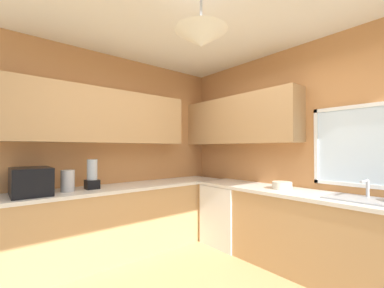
{
  "coord_description": "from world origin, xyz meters",
  "views": [
    {
      "loc": [
        1.5,
        -1.34,
        1.37
      ],
      "look_at": [
        -0.77,
        0.54,
        1.43
      ],
      "focal_mm": 23.07,
      "sensor_mm": 36.0,
      "label": 1
    }
  ],
  "objects_px": {
    "sink_assembly": "(363,199)",
    "blender_appliance": "(92,176)",
    "microwave": "(31,181)",
    "dishwasher": "(229,214)",
    "bowl": "(282,185)",
    "kettle": "(68,181)"
  },
  "relations": [
    {
      "from": "sink_assembly",
      "to": "bowl",
      "type": "xyz_separation_m",
      "value": [
        -0.83,
        -0.01,
        0.03
      ]
    },
    {
      "from": "kettle",
      "to": "bowl",
      "type": "xyz_separation_m",
      "value": [
        1.47,
        2.04,
        -0.08
      ]
    },
    {
      "from": "microwave",
      "to": "kettle",
      "type": "xyz_separation_m",
      "value": [
        0.02,
        0.35,
        -0.02
      ]
    },
    {
      "from": "microwave",
      "to": "blender_appliance",
      "type": "height_order",
      "value": "blender_appliance"
    },
    {
      "from": "kettle",
      "to": "microwave",
      "type": "bearing_deg",
      "value": -93.24
    },
    {
      "from": "sink_assembly",
      "to": "blender_appliance",
      "type": "distance_m",
      "value": 2.92
    },
    {
      "from": "microwave",
      "to": "sink_assembly",
      "type": "xyz_separation_m",
      "value": [
        2.32,
        2.4,
        -0.13
      ]
    },
    {
      "from": "microwave",
      "to": "sink_assembly",
      "type": "height_order",
      "value": "microwave"
    },
    {
      "from": "dishwasher",
      "to": "microwave",
      "type": "relative_size",
      "value": 1.75
    },
    {
      "from": "dishwasher",
      "to": "sink_assembly",
      "type": "relative_size",
      "value": 1.36
    },
    {
      "from": "kettle",
      "to": "dishwasher",
      "type": "bearing_deg",
      "value": 72.33
    },
    {
      "from": "dishwasher",
      "to": "sink_assembly",
      "type": "xyz_separation_m",
      "value": [
        1.66,
        0.04,
        0.47
      ]
    },
    {
      "from": "microwave",
      "to": "kettle",
      "type": "height_order",
      "value": "microwave"
    },
    {
      "from": "bowl",
      "to": "blender_appliance",
      "type": "relative_size",
      "value": 0.64
    },
    {
      "from": "dishwasher",
      "to": "kettle",
      "type": "distance_m",
      "value": 2.19
    },
    {
      "from": "microwave",
      "to": "kettle",
      "type": "bearing_deg",
      "value": 86.76
    },
    {
      "from": "dishwasher",
      "to": "kettle",
      "type": "relative_size",
      "value": 3.4
    },
    {
      "from": "microwave",
      "to": "sink_assembly",
      "type": "bearing_deg",
      "value": 45.94
    },
    {
      "from": "dishwasher",
      "to": "sink_assembly",
      "type": "height_order",
      "value": "sink_assembly"
    },
    {
      "from": "sink_assembly",
      "to": "blender_appliance",
      "type": "relative_size",
      "value": 1.72
    },
    {
      "from": "sink_assembly",
      "to": "microwave",
      "type": "bearing_deg",
      "value": -134.06
    },
    {
      "from": "bowl",
      "to": "sink_assembly",
      "type": "bearing_deg",
      "value": 0.43
    }
  ]
}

